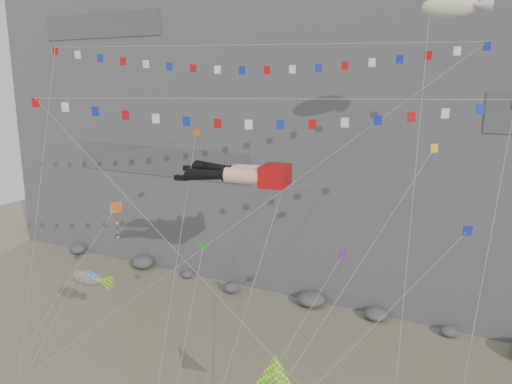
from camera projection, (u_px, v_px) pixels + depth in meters
cliff at (369, 36)px, 53.59m from camera, size 80.00×28.00×50.00m
talus_boulders at (311, 299)px, 46.01m from camera, size 60.00×3.00×1.20m
legs_kite at (244, 174)px, 34.54m from camera, size 9.48×15.81×20.16m
flag_banner_upper at (254, 45)px, 33.62m from camera, size 28.20×16.06×28.22m
flag_banner_lower at (265, 99)px, 28.48m from camera, size 25.48×10.64×23.09m
harlequin_kite at (115, 208)px, 34.56m from camera, size 6.46×6.94×14.26m
fish_windsock at (88, 278)px, 34.81m from camera, size 4.51×5.08×8.45m
delta_kite at (275, 379)px, 24.23m from camera, size 4.94×4.85×8.45m
blimp_windsock at (450, 7)px, 29.77m from camera, size 4.42×14.34×27.87m
small_kite_a at (196, 137)px, 37.15m from camera, size 5.81×13.63×21.59m
small_kite_b at (340, 258)px, 31.17m from camera, size 3.91×11.54×14.87m
small_kite_c at (203, 249)px, 33.63m from camera, size 4.18×10.45×14.01m
small_kite_d at (430, 155)px, 29.41m from camera, size 8.05×13.92×22.32m
small_kite_e at (463, 235)px, 25.56m from camera, size 10.71×9.29×18.37m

